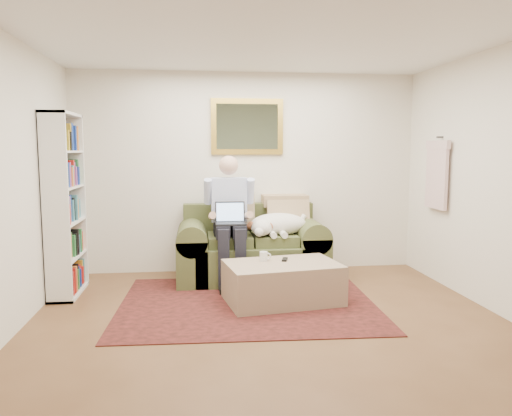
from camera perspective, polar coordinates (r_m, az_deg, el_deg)
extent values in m
cube|color=brown|center=(4.41, 2.35, -14.67)|extent=(4.50, 5.00, 0.01)
cube|color=white|center=(4.22, 2.53, 20.33)|extent=(4.50, 5.00, 0.01)
cube|color=white|center=(6.59, -1.08, 4.05)|extent=(4.50, 0.01, 2.60)
cube|color=black|center=(5.32, -0.98, -10.82)|extent=(2.71, 2.21, 0.01)
cube|color=#3C4524|center=(6.21, -0.51, -6.14)|extent=(1.38, 0.89, 0.45)
cube|color=#3C4524|center=(6.50, -0.89, -1.48)|extent=(1.67, 0.19, 0.46)
cube|color=#3C4524|center=(6.16, -7.28, -5.79)|extent=(0.36, 0.89, 0.92)
cube|color=#3C4524|center=(6.32, 6.09, -5.46)|extent=(0.36, 0.89, 0.92)
cube|color=#3C4524|center=(6.08, -3.02, -3.65)|extent=(0.52, 0.60, 0.13)
cube|color=#3C4524|center=(6.14, 2.08, -3.55)|extent=(0.52, 0.60, 0.13)
cube|color=black|center=(5.84, -2.90, -1.79)|extent=(0.35, 0.25, 0.02)
cube|color=black|center=(5.94, -2.99, -0.44)|extent=(0.35, 0.07, 0.24)
cube|color=#99BFF2|center=(5.93, -2.98, -0.45)|extent=(0.32, 0.05, 0.21)
cube|color=#A0846A|center=(5.31, 3.03, -8.52)|extent=(1.26, 0.91, 0.42)
cylinder|color=white|center=(5.34, 0.87, -5.54)|extent=(0.08, 0.08, 0.10)
cube|color=black|center=(5.39, 3.31, -5.89)|extent=(0.09, 0.16, 0.02)
cube|color=gold|center=(6.56, -1.02, 9.28)|extent=(0.94, 0.04, 0.72)
cube|color=gray|center=(6.54, -1.00, 9.29)|extent=(0.80, 0.01, 0.58)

